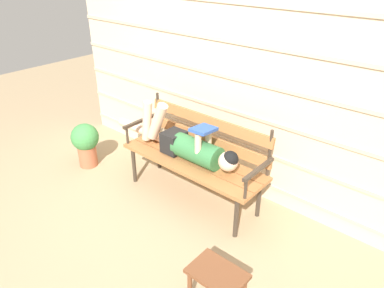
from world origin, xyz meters
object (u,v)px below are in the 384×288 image
reclining_person (186,144)px  footstool (217,278)px  park_bench (197,153)px  potted_plant (86,142)px

reclining_person → footstool: bearing=-39.2°
reclining_person → footstool: (1.09, -0.89, -0.37)m
park_bench → footstool: park_bench is taller
park_bench → reclining_person: bearing=-139.0°
park_bench → potted_plant: size_ratio=2.87×
footstool → potted_plant: potted_plant is taller
park_bench → footstool: 1.41m
potted_plant → park_bench: bearing=16.0°
park_bench → reclining_person: (-0.08, -0.07, 0.11)m
reclining_person → footstool: reclining_person is taller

